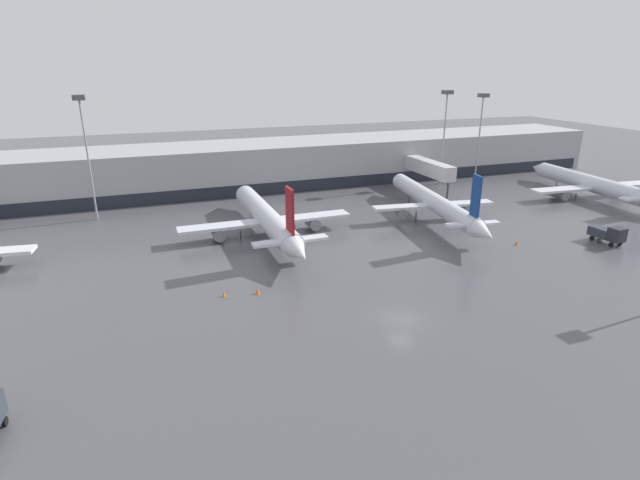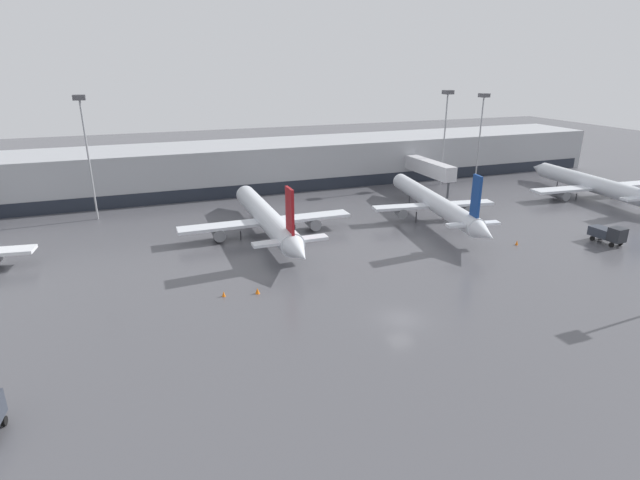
{
  "view_description": "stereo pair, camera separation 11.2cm",
  "coord_description": "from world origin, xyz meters",
  "views": [
    {
      "loc": [
        -23.5,
        -39.34,
        24.59
      ],
      "look_at": [
        -2.33,
        17.52,
        3.0
      ],
      "focal_mm": 28.0,
      "sensor_mm": 36.0,
      "label": 1
    },
    {
      "loc": [
        -23.4,
        -39.37,
        24.59
      ],
      "look_at": [
        -2.33,
        17.52,
        3.0
      ],
      "focal_mm": 28.0,
      "sensor_mm": 36.0,
      "label": 2
    }
  ],
  "objects": [
    {
      "name": "apron_light_mast_1",
      "position": [
        -30.56,
        48.1,
        15.59
      ],
      "size": [
        1.8,
        1.8,
        19.98
      ],
      "color": "gray",
      "rests_on": "ground_plane"
    },
    {
      "name": "service_truck_1",
      "position": [
        39.01,
        9.74,
        1.48
      ],
      "size": [
        2.42,
        4.99,
        2.69
      ],
      "rotation": [
        0.0,
        0.0,
        4.79
      ],
      "color": "#2D333D",
      "rests_on": "ground_plane"
    },
    {
      "name": "apron_light_mast_0",
      "position": [
        46.76,
        50.72,
        14.62
      ],
      "size": [
        1.8,
        1.8,
        18.56
      ],
      "color": "gray",
      "rests_on": "ground_plane"
    },
    {
      "name": "apron_light_mast_2",
      "position": [
        37.23,
        49.89,
        15.2
      ],
      "size": [
        1.8,
        1.8,
        19.41
      ],
      "color": "gray",
      "rests_on": "ground_plane"
    },
    {
      "name": "terminal_building",
      "position": [
        0.15,
        61.91,
        4.5
      ],
      "size": [
        160.0,
        31.08,
        9.0
      ],
      "color": "#9EA0A5",
      "rests_on": "ground_plane"
    },
    {
      "name": "parked_jet_2",
      "position": [
        -6.15,
        30.13,
        2.76
      ],
      "size": [
        26.07,
        36.13,
        10.07
      ],
      "rotation": [
        0.0,
        0.0,
        1.57
      ],
      "color": "silver",
      "rests_on": "ground_plane"
    },
    {
      "name": "ground_plane",
      "position": [
        0.0,
        0.0,
        0.0
      ],
      "size": [
        320.0,
        320.0,
        0.0
      ],
      "primitive_type": "plane",
      "color": "#4C4C51"
    },
    {
      "name": "parked_jet_3",
      "position": [
        21.55,
        28.23,
        3.08
      ],
      "size": [
        20.58,
        37.33,
        10.3
      ],
      "rotation": [
        0.0,
        0.0,
        1.42
      ],
      "color": "silver",
      "rests_on": "ground_plane"
    },
    {
      "name": "traffic_cone_1",
      "position": [
        -12.3,
        10.94,
        0.33
      ],
      "size": [
        0.51,
        0.51,
        0.66
      ],
      "color": "orange",
      "rests_on": "ground_plane"
    },
    {
      "name": "traffic_cone_0",
      "position": [
        26.29,
        13.68,
        0.35
      ],
      "size": [
        0.39,
        0.39,
        0.7
      ],
      "color": "orange",
      "rests_on": "ground_plane"
    },
    {
      "name": "parked_jet_0",
      "position": [
        58.51,
        30.27,
        2.52
      ],
      "size": [
        26.18,
        35.28,
        8.45
      ],
      "rotation": [
        0.0,
        0.0,
        1.49
      ],
      "color": "silver",
      "rests_on": "ground_plane"
    },
    {
      "name": "traffic_cone_2",
      "position": [
        -16.01,
        11.53,
        0.31
      ],
      "size": [
        0.41,
        0.41,
        0.62
      ],
      "color": "orange",
      "rests_on": "ground_plane"
    }
  ]
}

